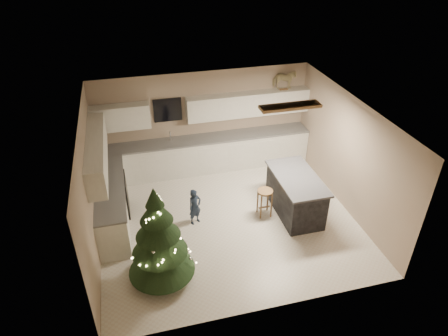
{
  "coord_description": "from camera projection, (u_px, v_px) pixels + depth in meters",
  "views": [
    {
      "loc": [
        -1.82,
        -6.72,
        5.73
      ],
      "look_at": [
        0.0,
        0.35,
        1.15
      ],
      "focal_mm": 32.0,
      "sensor_mm": 36.0,
      "label": 1
    }
  ],
  "objects": [
    {
      "name": "cabinetry",
      "position": [
        175.0,
        159.0,
        9.7
      ],
      "size": [
        5.5,
        3.2,
        2.0
      ],
      "color": "silver",
      "rests_on": "ground_plane"
    },
    {
      "name": "bar_stool",
      "position": [
        265.0,
        197.0,
        8.84
      ],
      "size": [
        0.34,
        0.34,
        0.66
      ],
      "rotation": [
        0.0,
        0.0,
        0.1
      ],
      "color": "brown",
      "rests_on": "ground_plane"
    },
    {
      "name": "island",
      "position": [
        295.0,
        194.0,
        8.94
      ],
      "size": [
        0.9,
        1.7,
        0.95
      ],
      "color": "black",
      "rests_on": "ground_plane"
    },
    {
      "name": "room_shell",
      "position": [
        229.0,
        152.0,
        8.02
      ],
      "size": [
        5.52,
        5.02,
        2.61
      ],
      "color": "gray",
      "rests_on": "ground_plane"
    },
    {
      "name": "christmas_tree",
      "position": [
        159.0,
        243.0,
        7.08
      ],
      "size": [
        1.27,
        1.23,
        2.03
      ],
      "rotation": [
        0.0,
        0.0,
        -0.33
      ],
      "color": "#3F2816",
      "rests_on": "ground_plane"
    },
    {
      "name": "ground_plane",
      "position": [
        228.0,
        219.0,
        8.95
      ],
      "size": [
        5.5,
        5.5,
        0.0
      ],
      "primitive_type": "plane",
      "color": "silver"
    },
    {
      "name": "toddler",
      "position": [
        195.0,
        207.0,
        8.64
      ],
      "size": [
        0.37,
        0.32,
        0.85
      ],
      "primitive_type": "imported",
      "rotation": [
        0.0,
        0.0,
        0.45
      ],
      "color": "black",
      "rests_on": "ground_plane"
    },
    {
      "name": "rocking_horse",
      "position": [
        284.0,
        80.0,
        10.09
      ],
      "size": [
        0.64,
        0.45,
        0.51
      ],
      "rotation": [
        0.0,
        0.0,
        1.23
      ],
      "color": "brown",
      "rests_on": "cabinetry"
    }
  ]
}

